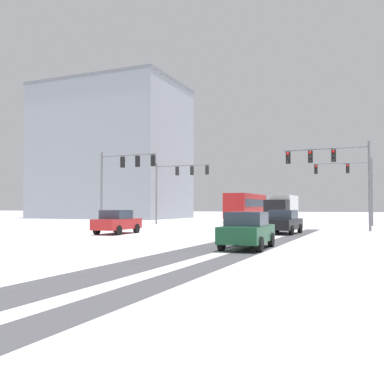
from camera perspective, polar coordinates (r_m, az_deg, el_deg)
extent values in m
cube|color=#4C4C51|center=(21.17, 4.64, -6.91)|extent=(1.07, 33.40, 0.01)
cube|color=#4C4C51|center=(21.48, 2.30, -6.85)|extent=(0.75, 33.40, 0.01)
cube|color=#4C4C51|center=(20.68, 9.41, -7.02)|extent=(1.13, 33.40, 0.01)
cylinder|color=slate|center=(33.22, 22.12, 0.64)|extent=(0.18, 0.18, 6.50)
cylinder|color=slate|center=(33.69, 16.93, 5.41)|extent=(6.00, 0.22, 0.12)
cube|color=black|center=(33.56, 17.96, 4.50)|extent=(0.32, 0.25, 0.90)
sphere|color=red|center=(33.44, 17.92, 5.04)|extent=(0.20, 0.20, 0.20)
sphere|color=black|center=(33.40, 17.93, 4.53)|extent=(0.20, 0.20, 0.20)
sphere|color=black|center=(33.37, 17.93, 4.02)|extent=(0.20, 0.20, 0.20)
cube|color=black|center=(33.77, 15.17, 4.44)|extent=(0.32, 0.25, 0.90)
sphere|color=red|center=(33.65, 15.12, 4.97)|extent=(0.20, 0.20, 0.20)
sphere|color=black|center=(33.62, 15.12, 4.47)|extent=(0.20, 0.20, 0.20)
sphere|color=black|center=(33.59, 15.13, 3.96)|extent=(0.20, 0.20, 0.20)
cube|color=black|center=(34.07, 12.41, 4.36)|extent=(0.32, 0.25, 0.90)
sphere|color=red|center=(33.94, 12.36, 4.89)|extent=(0.20, 0.20, 0.20)
sphere|color=black|center=(33.91, 12.36, 4.39)|extent=(0.20, 0.20, 0.20)
sphere|color=black|center=(33.88, 12.36, 3.89)|extent=(0.20, 0.20, 0.20)
cylinder|color=slate|center=(38.02, -11.70, 0.23)|extent=(0.18, 0.18, 6.50)
cylinder|color=slate|center=(36.72, -8.33, 4.75)|extent=(5.32, 0.28, 0.12)
cube|color=black|center=(36.95, -9.02, 3.85)|extent=(0.33, 0.25, 0.90)
sphere|color=red|center=(37.11, -8.88, 4.29)|extent=(0.20, 0.20, 0.20)
sphere|color=black|center=(37.08, -8.88, 3.83)|extent=(0.20, 0.20, 0.20)
sphere|color=black|center=(37.05, -8.89, 3.37)|extent=(0.20, 0.20, 0.20)
cube|color=black|center=(36.16, -7.10, 3.97)|extent=(0.33, 0.25, 0.90)
sphere|color=red|center=(36.32, -6.96, 4.42)|extent=(0.20, 0.20, 0.20)
sphere|color=black|center=(36.29, -6.96, 3.95)|extent=(0.20, 0.20, 0.20)
sphere|color=black|center=(36.26, -6.96, 3.47)|extent=(0.20, 0.20, 0.20)
cube|color=black|center=(35.41, -5.08, 4.09)|extent=(0.33, 0.25, 0.90)
sphere|color=red|center=(35.58, -4.95, 4.54)|extent=(0.20, 0.20, 0.20)
sphere|color=black|center=(35.55, -4.95, 4.06)|extent=(0.20, 0.20, 0.20)
sphere|color=black|center=(35.52, -4.96, 3.58)|extent=(0.20, 0.20, 0.20)
cylinder|color=slate|center=(45.21, 22.39, 0.00)|extent=(0.18, 0.18, 6.50)
cylinder|color=slate|center=(45.29, 18.91, 3.57)|extent=(5.41, 0.55, 0.12)
cube|color=black|center=(45.25, 19.61, 2.88)|extent=(0.34, 0.26, 0.90)
sphere|color=red|center=(45.11, 19.61, 3.28)|extent=(0.20, 0.20, 0.20)
sphere|color=black|center=(45.09, 19.61, 2.90)|extent=(0.20, 0.20, 0.20)
sphere|color=black|center=(45.06, 19.62, 2.52)|extent=(0.20, 0.20, 0.20)
cube|color=black|center=(45.29, 15.83, 2.84)|extent=(0.34, 0.26, 0.90)
sphere|color=red|center=(45.15, 15.82, 3.24)|extent=(0.20, 0.20, 0.20)
sphere|color=black|center=(45.13, 15.82, 2.86)|extent=(0.20, 0.20, 0.20)
sphere|color=black|center=(45.11, 15.82, 2.48)|extent=(0.20, 0.20, 0.20)
cylinder|color=slate|center=(46.57, -4.66, -0.19)|extent=(0.18, 0.18, 6.50)
cylinder|color=slate|center=(45.43, -1.25, 3.45)|extent=(6.07, 0.16, 0.12)
cube|color=black|center=(45.63, -1.94, 2.73)|extent=(0.32, 0.24, 0.90)
sphere|color=red|center=(45.80, -1.86, 3.09)|extent=(0.20, 0.20, 0.20)
sphere|color=black|center=(45.78, -1.86, 2.72)|extent=(0.20, 0.20, 0.20)
sphere|color=black|center=(45.76, -1.86, 2.34)|extent=(0.20, 0.20, 0.20)
cube|color=black|center=(44.97, -0.01, 2.80)|extent=(0.32, 0.24, 0.90)
sphere|color=red|center=(45.14, 0.07, 3.16)|extent=(0.20, 0.20, 0.20)
sphere|color=black|center=(45.11, 0.07, 2.78)|extent=(0.20, 0.20, 0.20)
sphere|color=black|center=(45.09, 0.07, 2.40)|extent=(0.20, 0.20, 0.20)
cube|color=black|center=(44.35, 1.98, 2.87)|extent=(0.32, 0.24, 0.90)
sphere|color=red|center=(44.52, 2.05, 3.24)|extent=(0.20, 0.20, 0.20)
sphere|color=black|center=(44.50, 2.05, 2.85)|extent=(0.20, 0.20, 0.20)
sphere|color=black|center=(44.47, 2.05, 2.47)|extent=(0.20, 0.20, 0.20)
cube|color=black|center=(30.48, 11.87, -4.10)|extent=(1.91, 4.18, 0.70)
cube|color=#2D3847|center=(30.31, 11.79, -2.88)|extent=(1.66, 1.98, 0.60)
cylinder|color=black|center=(31.93, 11.03, -4.63)|extent=(0.25, 0.65, 0.64)
cylinder|color=black|center=(31.54, 13.87, -4.64)|extent=(0.25, 0.65, 0.64)
cylinder|color=black|center=(29.48, 9.74, -4.87)|extent=(0.25, 0.65, 0.64)
cylinder|color=black|center=(29.07, 12.81, -4.89)|extent=(0.25, 0.65, 0.64)
cube|color=red|center=(30.27, -9.71, -4.13)|extent=(1.93, 4.19, 0.70)
cube|color=#2D3847|center=(30.12, -9.84, -2.90)|extent=(1.67, 1.99, 0.60)
cylinder|color=black|center=(31.78, -9.85, -4.65)|extent=(0.26, 0.65, 0.64)
cylinder|color=black|center=(31.02, -7.25, -4.73)|extent=(0.26, 0.65, 0.64)
cylinder|color=black|center=(29.60, -12.30, -4.84)|extent=(0.26, 0.65, 0.64)
cylinder|color=black|center=(28.78, -9.56, -4.94)|extent=(0.26, 0.65, 0.64)
cube|color=#194C2D|center=(19.43, 7.23, -5.38)|extent=(1.89, 4.18, 0.70)
cube|color=#2D3847|center=(19.26, 7.12, -3.48)|extent=(1.65, 1.97, 0.60)
cylinder|color=black|center=(20.88, 5.87, -6.11)|extent=(0.25, 0.65, 0.64)
cylinder|color=black|center=(20.54, 10.26, -6.16)|extent=(0.25, 0.65, 0.64)
cylinder|color=black|center=(18.44, 3.87, -6.67)|extent=(0.25, 0.65, 0.64)
cylinder|color=black|center=(18.05, 8.82, -6.76)|extent=(0.25, 0.65, 0.64)
cube|color=#B21E1E|center=(54.06, 7.08, -1.82)|extent=(2.68, 11.04, 2.90)
cube|color=#283342|center=(54.07, 7.08, -1.45)|extent=(2.70, 10.16, 0.90)
cylinder|color=black|center=(50.06, 7.26, -3.47)|extent=(0.32, 0.96, 0.96)
cylinder|color=black|center=(50.72, 4.66, -3.46)|extent=(0.32, 0.96, 0.96)
cylinder|color=black|center=(56.99, 9.11, -3.27)|extent=(0.32, 0.96, 0.96)
cylinder|color=black|center=(57.58, 6.81, -3.27)|extent=(0.32, 0.96, 0.96)
cube|color=black|center=(43.41, 10.97, -2.39)|extent=(2.12, 2.22, 2.10)
cube|color=silver|center=(47.04, 11.87, -2.04)|extent=(2.25, 5.22, 2.60)
cylinder|color=black|center=(43.67, 12.40, -3.75)|extent=(0.29, 0.84, 0.84)
cylinder|color=black|center=(44.07, 9.80, -3.75)|extent=(0.29, 0.84, 0.84)
cylinder|color=black|center=(48.29, 13.38, -3.56)|extent=(0.29, 0.84, 0.84)
cylinder|color=black|center=(48.65, 11.03, -3.57)|extent=(0.29, 0.84, 0.84)
cube|color=#9399A3|center=(72.52, -10.40, 4.95)|extent=(22.51, 15.13, 20.96)
cube|color=slate|center=(74.56, -10.35, 13.16)|extent=(22.81, 15.43, 0.50)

